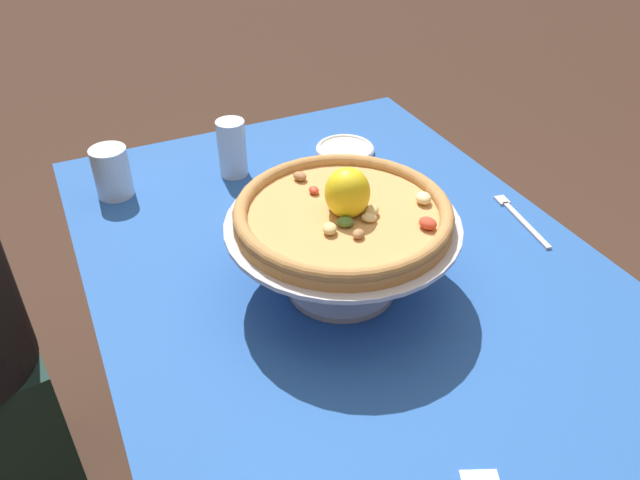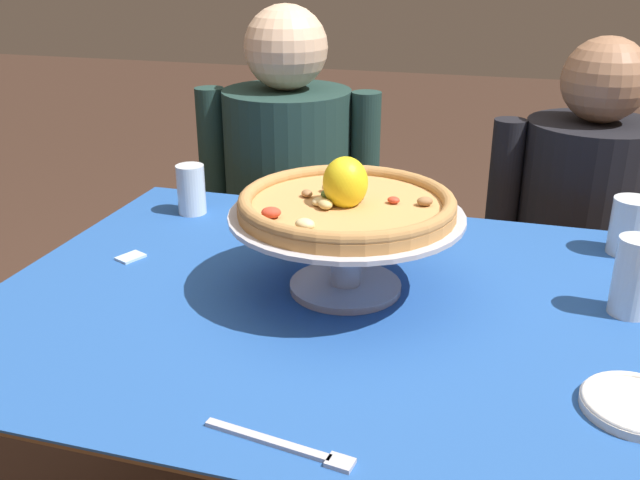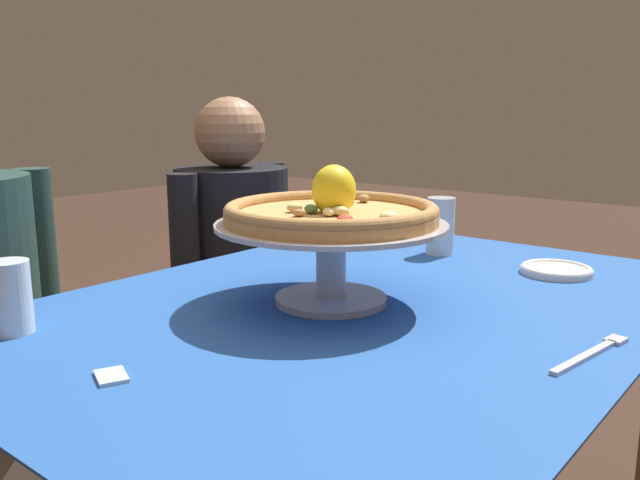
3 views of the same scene
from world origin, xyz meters
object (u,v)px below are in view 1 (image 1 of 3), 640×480
Objects in this scene: pizza_stand at (342,243)px; dinner_fork at (519,218)px; water_glass_back_right at (113,175)px; side_plate at (345,150)px; water_glass_side_right at (232,152)px; pizza at (344,212)px.

pizza_stand is 2.01× the size of dinner_fork.
side_plate is at bearing -94.51° from water_glass_back_right.
side_plate is 0.72× the size of dinner_fork.
water_glass_back_right is 0.78× the size of side_plate.
pizza_stand is 0.58m from water_glass_back_right.
pizza_stand is 2.80× the size of side_plate.
side_plate is at bearing 25.60° from dinner_fork.
water_glass_side_right is at bearing 47.94° from dinner_fork.
pizza is (-0.00, -0.00, 0.06)m from pizza_stand.
pizza_stand is at bearing -147.94° from water_glass_back_right.
pizza_stand is 0.06m from pizza.
water_glass_back_right is at bearing 32.13° from pizza.
dinner_fork is (-0.45, -0.74, -0.04)m from water_glass_back_right.
water_glass_side_right is 0.93× the size of side_plate.
pizza is 3.28× the size of water_glass_back_right.
pizza is 0.48m from water_glass_side_right.
pizza reaches higher than dinner_fork.
pizza_stand is at bearing 68.28° from pizza.
water_glass_back_right is at bearing 32.06° from pizza_stand.
pizza_stand is 0.44m from dinner_fork.
pizza is at bearing -174.59° from water_glass_side_right.
water_glass_side_right is at bearing 5.30° from pizza_stand.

